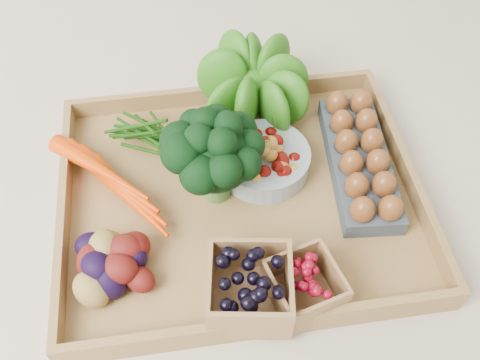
{
  "coord_description": "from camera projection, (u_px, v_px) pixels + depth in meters",
  "views": [
    {
      "loc": [
        -0.07,
        -0.48,
        0.7
      ],
      "look_at": [
        0.0,
        0.0,
        0.06
      ],
      "focal_mm": 40.0,
      "sensor_mm": 36.0,
      "label": 1
    }
  ],
  "objects": [
    {
      "name": "ground",
      "position": [
        240.0,
        203.0,
        0.85
      ],
      "size": [
        4.0,
        4.0,
        0.0
      ],
      "primitive_type": "plane",
      "color": "beige",
      "rests_on": "ground"
    },
    {
      "name": "tray",
      "position": [
        240.0,
        200.0,
        0.85
      ],
      "size": [
        0.55,
        0.45,
        0.01
      ],
      "primitive_type": "cube",
      "color": "olive",
      "rests_on": "ground"
    },
    {
      "name": "carrots",
      "position": [
        112.0,
        180.0,
        0.83
      ],
      "size": [
        0.21,
        0.15,
        0.05
      ],
      "primitive_type": null,
      "color": "#EC3B00",
      "rests_on": "tray"
    },
    {
      "name": "lettuce",
      "position": [
        254.0,
        79.0,
        0.91
      ],
      "size": [
        0.13,
        0.13,
        0.13
      ],
      "primitive_type": "sphere",
      "color": "#25590D",
      "rests_on": "tray"
    },
    {
      "name": "broccoli",
      "position": [
        216.0,
        169.0,
        0.8
      ],
      "size": [
        0.15,
        0.15,
        0.12
      ],
      "primitive_type": null,
      "color": "black",
      "rests_on": "tray"
    },
    {
      "name": "cherry_bowl",
      "position": [
        264.0,
        160.0,
        0.86
      ],
      "size": [
        0.15,
        0.15,
        0.04
      ],
      "primitive_type": "cylinder",
      "color": "#8C9EA5",
      "rests_on": "tray"
    },
    {
      "name": "egg_carton",
      "position": [
        359.0,
        163.0,
        0.87
      ],
      "size": [
        0.12,
        0.27,
        0.03
      ],
      "primitive_type": "cube",
      "rotation": [
        0.0,
        0.0,
        -0.09
      ],
      "color": "#3D474E",
      "rests_on": "tray"
    },
    {
      "name": "potatoes",
      "position": [
        111.0,
        257.0,
        0.73
      ],
      "size": [
        0.14,
        0.14,
        0.08
      ],
      "primitive_type": null,
      "color": "#480E0B",
      "rests_on": "tray"
    },
    {
      "name": "punnet_blackberry",
      "position": [
        250.0,
        288.0,
        0.71
      ],
      "size": [
        0.13,
        0.13,
        0.08
      ],
      "primitive_type": "cube",
      "rotation": [
        0.0,
        0.0,
        -0.16
      ],
      "color": "black",
      "rests_on": "tray"
    },
    {
      "name": "punnet_raspberry",
      "position": [
        304.0,
        286.0,
        0.72
      ],
      "size": [
        0.11,
        0.11,
        0.06
      ],
      "primitive_type": "cube",
      "rotation": [
        0.0,
        0.0,
        0.26
      ],
      "color": "maroon",
      "rests_on": "tray"
    }
  ]
}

